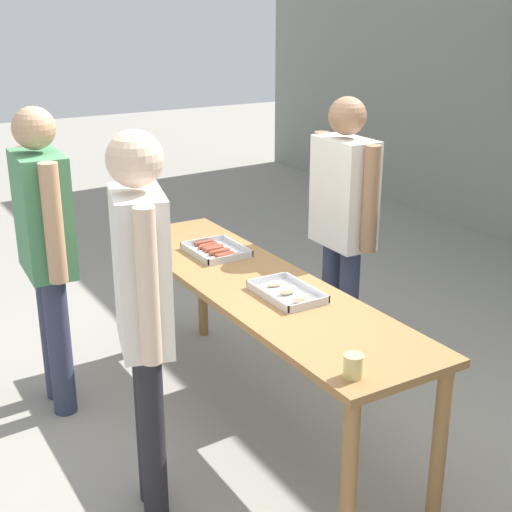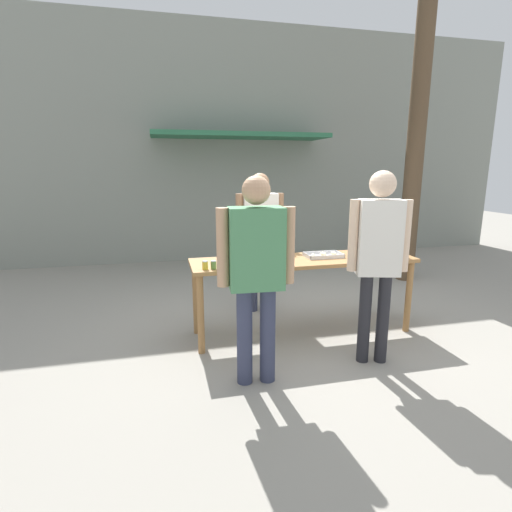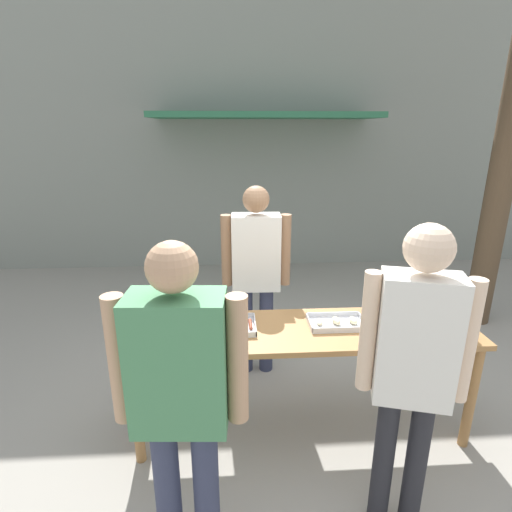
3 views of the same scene
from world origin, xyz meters
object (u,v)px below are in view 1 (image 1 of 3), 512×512
at_px(condiment_jar_mustard, 141,229).
at_px(person_customer_with_cup, 143,296).
at_px(food_tray_sausages, 216,251).
at_px(food_tray_buns, 288,293).
at_px(condiment_jar_ketchup, 145,232).
at_px(person_server_behind_table, 343,212).
at_px(beer_cup, 353,366).
at_px(person_customer_holding_hotdog, 45,237).

xyz_separation_m(condiment_jar_mustard, person_customer_with_cup, (1.52, -0.60, 0.20)).
relative_size(food_tray_sausages, food_tray_buns, 0.92).
bearing_deg(person_customer_with_cup, condiment_jar_ketchup, -7.04).
height_order(food_tray_buns, condiment_jar_ketchup, condiment_jar_ketchup).
bearing_deg(person_server_behind_table, food_tray_buns, -53.10).
bearing_deg(food_tray_sausages, condiment_jar_mustard, -156.24).
bearing_deg(condiment_jar_mustard, beer_cup, 0.35).
relative_size(condiment_jar_mustard, person_server_behind_table, 0.05).
distance_m(condiment_jar_mustard, person_customer_with_cup, 1.64).
height_order(condiment_jar_mustard, condiment_jar_ketchup, same).
distance_m(person_server_behind_table, person_customer_holding_hotdog, 1.79).
distance_m(condiment_jar_mustard, condiment_jar_ketchup, 0.08).
bearing_deg(condiment_jar_ketchup, food_tray_sausages, 27.70).
bearing_deg(condiment_jar_mustard, person_customer_holding_hotdog, -63.82).
bearing_deg(person_customer_with_cup, food_tray_sausages, -26.50).
bearing_deg(food_tray_sausages, condiment_jar_ketchup, -152.30).
bearing_deg(person_customer_with_cup, condiment_jar_mustard, -6.10).
bearing_deg(condiment_jar_ketchup, beer_cup, 0.51).
bearing_deg(person_customer_holding_hotdog, beer_cup, -155.28).
height_order(food_tray_sausages, condiment_jar_mustard, condiment_jar_mustard).
distance_m(food_tray_sausages, person_server_behind_table, 0.83).
bearing_deg(person_customer_with_cup, person_customer_holding_hotdog, 20.37).
distance_m(condiment_jar_ketchup, person_customer_holding_hotdog, 0.76).
distance_m(food_tray_sausages, condiment_jar_mustard, 0.62).
bearing_deg(person_server_behind_table, person_customer_with_cup, -64.99).
bearing_deg(condiment_jar_ketchup, condiment_jar_mustard, 176.37).
xyz_separation_m(condiment_jar_ketchup, person_customer_holding_hotdog, (0.26, -0.70, 0.16)).
xyz_separation_m(food_tray_sausages, condiment_jar_ketchup, (-0.49, -0.26, 0.03)).
bearing_deg(beer_cup, food_tray_buns, 164.12).
height_order(condiment_jar_ketchup, person_server_behind_table, person_server_behind_table).
relative_size(condiment_jar_ketchup, person_customer_holding_hotdog, 0.05).
bearing_deg(food_tray_buns, person_customer_holding_hotdog, -136.75).
xyz_separation_m(food_tray_sausages, person_customer_holding_hotdog, (-0.23, -0.95, 0.18)).
distance_m(food_tray_sausages, condiment_jar_ketchup, 0.55).
relative_size(condiment_jar_mustard, person_customer_holding_hotdog, 0.05).
xyz_separation_m(food_tray_sausages, food_tray_buns, (0.79, 0.00, 0.00)).
xyz_separation_m(food_tray_buns, beer_cup, (0.84, -0.24, 0.03)).
xyz_separation_m(food_tray_sausages, condiment_jar_mustard, (-0.57, -0.25, 0.03)).
relative_size(condiment_jar_ketchup, person_customer_with_cup, 0.05).
bearing_deg(person_customer_holding_hotdog, person_server_behind_table, -101.53).
bearing_deg(condiment_jar_ketchup, food_tray_buns, 11.40).
relative_size(condiment_jar_ketchup, person_server_behind_table, 0.05).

